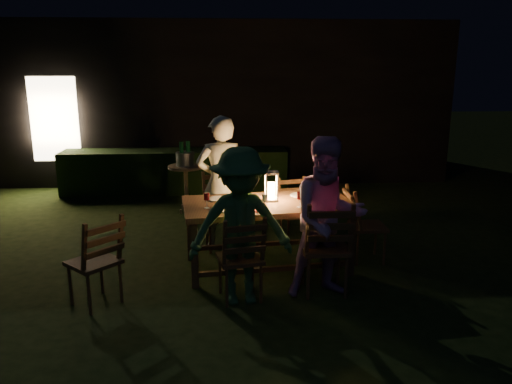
{
  "coord_description": "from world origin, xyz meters",
  "views": [
    {
      "loc": [
        0.42,
        -5.61,
        2.35
      ],
      "look_at": [
        0.8,
        0.2,
        0.87
      ],
      "focal_mm": 35.0,
      "sensor_mm": 36.0,
      "label": 1
    }
  ],
  "objects": [
    {
      "name": "ice_bucket",
      "position": [
        -0.2,
        2.42,
        0.88
      ],
      "size": [
        0.3,
        0.3,
        0.22
      ],
      "primitive_type": "cylinder",
      "color": "#A5A8AD",
      "rests_on": "side_table"
    },
    {
      "name": "plate_far_right",
      "position": [
        1.35,
        0.22,
        0.82
      ],
      "size": [
        0.25,
        0.25,
        0.01
      ],
      "primitive_type": "cylinder",
      "color": "white",
      "rests_on": "dining_table"
    },
    {
      "name": "napkin_right",
      "position": [
        1.51,
        -0.29,
        0.82
      ],
      "size": [
        0.18,
        0.14,
        0.01
      ],
      "primitive_type": "cube",
      "color": "red",
      "rests_on": "dining_table"
    },
    {
      "name": "wineglass_b",
      "position": [
        0.23,
        -0.26,
        0.9
      ],
      "size": [
        0.06,
        0.06,
        0.18
      ],
      "primitive_type": null,
      "color": "#59070F",
      "rests_on": "dining_table"
    },
    {
      "name": "plate_near_left",
      "position": [
        0.41,
        -0.34,
        0.82
      ],
      "size": [
        0.25,
        0.25,
        0.01
      ],
      "primitive_type": "cylinder",
      "color": "white",
      "rests_on": "dining_table"
    },
    {
      "name": "person_house_side",
      "position": [
        0.38,
        0.71,
        0.87
      ],
      "size": [
        0.68,
        0.49,
        1.74
      ],
      "primitive_type": "imported",
      "rotation": [
        0.0,
        0.0,
        3.26
      ],
      "color": "beige",
      "rests_on": "ground"
    },
    {
      "name": "bottle_table",
      "position": [
        0.68,
        -0.08,
        0.95
      ],
      "size": [
        0.07,
        0.07,
        0.28
      ],
      "primitive_type": "cylinder",
      "color": "#0F471E",
      "rests_on": "dining_table"
    },
    {
      "name": "chair_far_right",
      "position": [
        1.38,
        0.77,
        0.27
      ],
      "size": [
        0.49,
        0.51,
        0.91
      ],
      "rotation": [
        0.0,
        0.0,
        3.35
      ],
      "color": "#51311B",
      "rests_on": "ground"
    },
    {
      "name": "plate_near_right",
      "position": [
        1.4,
        -0.22,
        0.82
      ],
      "size": [
        0.25,
        0.25,
        0.01
      ],
      "primitive_type": "cylinder",
      "color": "white",
      "rests_on": "dining_table"
    },
    {
      "name": "wineglass_d",
      "position": [
        1.52,
        0.2,
        0.9
      ],
      "size": [
        0.06,
        0.06,
        0.18
      ],
      "primitive_type": null,
      "color": "#59070F",
      "rests_on": "dining_table"
    },
    {
      "name": "chair_spare",
      "position": [
        -0.87,
        -0.89,
        0.3
      ],
      "size": [
        0.64,
        0.64,
        0.98
      ],
      "rotation": [
        0.0,
        0.0,
        0.81
      ],
      "color": "#51311B",
      "rests_on": "ground"
    },
    {
      "name": "person_opp_right",
      "position": [
        1.47,
        -0.82,
        0.84
      ],
      "size": [
        0.88,
        0.73,
        1.67
      ],
      "primitive_type": "imported",
      "rotation": [
        0.0,
        0.0,
        0.12
      ],
      "color": "#C184BB",
      "rests_on": "ground"
    },
    {
      "name": "side_table",
      "position": [
        -0.2,
        2.42,
        0.68
      ],
      "size": [
        0.57,
        0.57,
        0.77
      ],
      "color": "#876343",
      "rests_on": "ground"
    },
    {
      "name": "wineglass_c",
      "position": [
        1.26,
        -0.3,
        0.9
      ],
      "size": [
        0.06,
        0.06,
        0.18
      ],
      "primitive_type": null,
      "color": "#59070F",
      "rests_on": "dining_table"
    },
    {
      "name": "wineglass_a",
      "position": [
        0.6,
        0.19,
        0.9
      ],
      "size": [
        0.06,
        0.06,
        0.18
      ],
      "primitive_type": null,
      "color": "#59070F",
      "rests_on": "dining_table"
    },
    {
      "name": "dining_table",
      "position": [
        0.93,
        -0.05,
        0.73
      ],
      "size": [
        2.05,
        1.19,
        0.81
      ],
      "rotation": [
        0.0,
        0.0,
        0.12
      ],
      "color": "#51311B",
      "rests_on": "ground"
    },
    {
      "name": "napkin_left",
      "position": [
        0.82,
        -0.39,
        0.82
      ],
      "size": [
        0.18,
        0.14,
        0.01
      ],
      "primitive_type": "cube",
      "color": "red",
      "rests_on": "dining_table"
    },
    {
      "name": "chair_near_right",
      "position": [
        1.46,
        -0.77,
        0.33
      ],
      "size": [
        0.48,
        0.52,
        1.08
      ],
      "rotation": [
        0.0,
        0.0,
        -0.01
      ],
      "color": "#51311B",
      "rests_on": "ground"
    },
    {
      "name": "lantern",
      "position": [
        0.97,
        0.0,
        0.97
      ],
      "size": [
        0.16,
        0.16,
        0.35
      ],
      "color": "white",
      "rests_on": "dining_table"
    },
    {
      "name": "plate_far_left",
      "position": [
        0.35,
        0.1,
        0.82
      ],
      "size": [
        0.25,
        0.25,
        0.01
      ],
      "primitive_type": "cylinder",
      "color": "white",
      "rests_on": "dining_table"
    },
    {
      "name": "wineglass_e",
      "position": [
        0.86,
        -0.36,
        0.9
      ],
      "size": [
        0.06,
        0.06,
        0.18
      ],
      "primitive_type": null,
      "color": "silver",
      "rests_on": "dining_table"
    },
    {
      "name": "garden_envelope",
      "position": [
        -0.01,
        6.15,
        1.58
      ],
      "size": [
        40.0,
        40.0,
        3.2
      ],
      "color": "black",
      "rests_on": "ground"
    },
    {
      "name": "person_opp_left",
      "position": [
        0.58,
        -0.92,
        0.8
      ],
      "size": [
        1.1,
        0.71,
        1.6
      ],
      "primitive_type": "imported",
      "rotation": [
        0.0,
        0.0,
        0.12
      ],
      "color": "#336635",
      "rests_on": "ground"
    },
    {
      "name": "phone",
      "position": [
        0.35,
        -0.43,
        0.81
      ],
      "size": [
        0.14,
        0.07,
        0.01
      ],
      "primitive_type": "cube",
      "color": "black",
      "rests_on": "dining_table"
    },
    {
      "name": "chair_end",
      "position": [
        2.15,
        0.09,
        0.29
      ],
      "size": [
        0.47,
        0.43,
        0.96
      ],
      "rotation": [
        0.0,
        0.0,
        -1.56
      ],
      "color": "#51311B",
      "rests_on": "ground"
    },
    {
      "name": "chair_far_left",
      "position": [
        0.39,
        0.66,
        0.31
      ],
      "size": [
        0.53,
        0.56,
        1.03
      ],
      "rotation": [
        0.0,
        0.0,
        3.3
      ],
      "color": "#51311B",
      "rests_on": "ground"
    },
    {
      "name": "bottle_bucket_a",
      "position": [
        -0.25,
        2.38,
        0.93
      ],
      "size": [
        0.07,
        0.07,
        0.32
      ],
      "primitive_type": "cylinder",
      "color": "#0F471E",
      "rests_on": "side_table"
    },
    {
      "name": "bottle_bucket_b",
      "position": [
        -0.15,
        2.46,
        0.93
      ],
      "size": [
        0.07,
        0.07,
        0.32
      ],
      "primitive_type": "cylinder",
      "color": "#0F471E",
      "rests_on": "side_table"
    },
    {
      "name": "chair_near_left",
      "position": [
        0.57,
        -0.87,
        0.29
      ],
      "size": [
        0.51,
        0.54,
        0.97
      ],
      "rotation": [
        0.0,
        0.0,
        0.2
      ],
      "color": "#51311B",
      "rests_on": "ground"
    }
  ]
}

